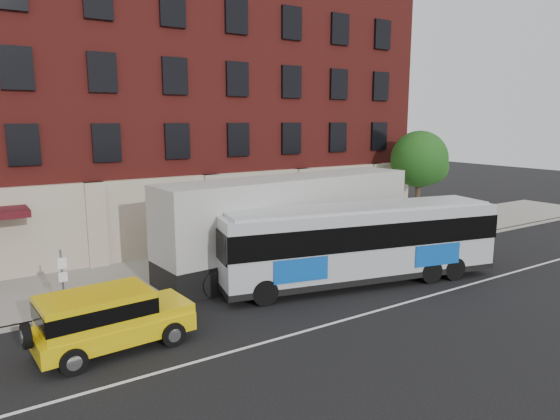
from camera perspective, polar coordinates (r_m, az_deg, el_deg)
ground at (r=18.05m, az=9.07°, el=-12.68°), size 120.00×120.00×0.00m
sidewalk at (r=25.01m, az=-4.95°, el=-5.85°), size 60.00×6.00×0.15m
kerb at (r=22.52m, az=-1.30°, el=-7.64°), size 60.00×0.25×0.15m
lane_line at (r=18.39m, az=8.00°, el=-12.19°), size 60.00×0.12×0.01m
building at (r=31.25m, az=-12.22°, el=11.11°), size 30.00×12.10×15.00m
sign_pole at (r=19.38m, az=-23.62°, el=-7.25°), size 0.30×0.20×2.50m
street_tree at (r=33.08m, az=15.72°, el=5.39°), size 3.60×3.60×6.20m
city_bus at (r=21.76m, az=9.14°, el=-3.47°), size 12.70×5.32×3.40m
yellow_suv at (r=16.42m, az=-19.26°, el=-11.47°), size 4.99×2.40×1.88m
shipping_container at (r=23.59m, az=1.25°, el=-1.54°), size 13.34×3.67×4.39m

